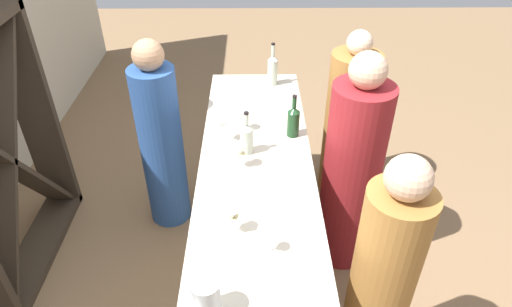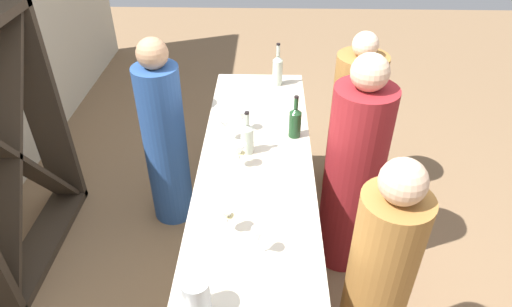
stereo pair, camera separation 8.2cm
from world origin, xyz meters
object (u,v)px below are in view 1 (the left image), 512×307
at_px(wine_glass_near_left, 264,236).
at_px(wine_glass_near_right, 241,116).
at_px(wine_rack, 1,162).
at_px(wine_glass_far_left, 232,216).
at_px(person_right_guest, 348,123).
at_px(person_left_guest, 380,288).
at_px(person_center_guest, 351,174).
at_px(person_server_behind, 161,144).
at_px(wine_glass_near_center, 240,152).
at_px(wine_bottle_leftmost_clear_pale, 247,137).
at_px(water_pitcher, 206,298).
at_px(wine_glass_far_center, 223,126).
at_px(wine_bottle_center_clear_pale, 273,69).
at_px(wine_bottle_second_left_olive_green, 293,121).

bearing_deg(wine_glass_near_left, wine_glass_near_right, 6.73).
height_order(wine_rack, wine_glass_far_left, wine_rack).
distance_m(wine_glass_near_left, person_right_guest, 1.88).
xyz_separation_m(person_left_guest, person_center_guest, (0.90, -0.02, 0.02)).
xyz_separation_m(wine_glass_far_left, person_server_behind, (1.17, 0.58, -0.38)).
bearing_deg(wine_glass_near_right, wine_glass_far_left, 178.39).
height_order(wine_glass_near_center, wine_glass_near_right, wine_glass_near_center).
distance_m(wine_glass_far_left, person_left_guest, 0.85).
distance_m(wine_rack, person_left_guest, 2.45).
height_order(person_left_guest, person_server_behind, person_left_guest).
bearing_deg(wine_glass_far_left, wine_glass_near_right, -1.61).
relative_size(wine_rack, person_right_guest, 1.20).
relative_size(wine_bottle_leftmost_clear_pale, wine_glass_near_right, 1.91).
height_order(wine_bottle_leftmost_clear_pale, water_pitcher, wine_bottle_leftmost_clear_pale).
height_order(wine_bottle_leftmost_clear_pale, person_left_guest, person_left_guest).
bearing_deg(wine_glass_far_center, wine_glass_far_left, -174.26).
relative_size(wine_rack, wine_glass_far_left, 11.55).
bearing_deg(wine_bottle_center_clear_pale, wine_glass_far_center, 156.68).
xyz_separation_m(wine_rack, wine_bottle_leftmost_clear_pale, (-0.07, -1.59, 0.23)).
xyz_separation_m(wine_glass_near_left, person_right_guest, (1.67, -0.74, -0.44)).
distance_m(wine_bottle_second_left_olive_green, person_center_guest, 0.55).
relative_size(wine_glass_far_center, person_center_guest, 0.10).
relative_size(wine_bottle_center_clear_pale, wine_glass_far_center, 2.19).
relative_size(wine_bottle_leftmost_clear_pale, wine_glass_near_left, 1.83).
distance_m(wine_bottle_second_left_olive_green, person_right_guest, 0.96).
bearing_deg(wine_glass_near_right, wine_glass_far_center, 139.54).
relative_size(wine_bottle_leftmost_clear_pale, wine_glass_far_center, 1.85).
height_order(wine_bottle_second_left_olive_green, person_left_guest, person_left_guest).
bearing_deg(water_pitcher, person_right_guest, -26.19).
relative_size(wine_glass_near_right, person_server_behind, 0.10).
xyz_separation_m(wine_glass_near_right, wine_glass_far_left, (-0.93, 0.03, -0.00)).
xyz_separation_m(wine_glass_near_right, water_pitcher, (-1.39, 0.11, -0.02)).
xyz_separation_m(wine_glass_near_center, wine_glass_far_left, (-0.53, 0.03, 0.00)).
bearing_deg(wine_glass_near_left, wine_bottle_center_clear_pale, -3.56).
bearing_deg(person_right_guest, person_left_guest, 89.33).
bearing_deg(wine_bottle_second_left_olive_green, wine_glass_near_right, 78.82).
bearing_deg(wine_bottle_second_left_olive_green, wine_bottle_leftmost_clear_pale, 122.14).
height_order(wine_glass_near_right, person_left_guest, person_left_guest).
distance_m(wine_glass_near_right, wine_glass_far_left, 0.93).
distance_m(wine_bottle_leftmost_clear_pale, person_center_guest, 0.78).
distance_m(wine_rack, person_center_guest, 2.29).
relative_size(water_pitcher, person_center_guest, 0.11).
height_order(wine_bottle_leftmost_clear_pale, wine_glass_far_center, wine_bottle_leftmost_clear_pale).
relative_size(wine_bottle_leftmost_clear_pale, water_pitcher, 1.55).
xyz_separation_m(wine_rack, water_pitcher, (-1.21, -1.44, 0.21)).
distance_m(wine_glass_near_center, person_left_guest, 1.05).
bearing_deg(wine_bottle_leftmost_clear_pale, wine_bottle_second_left_olive_green, -57.86).
bearing_deg(wine_glass_near_right, person_server_behind, 68.77).
distance_m(wine_glass_near_right, person_right_guest, 1.14).
relative_size(wine_bottle_leftmost_clear_pale, wine_bottle_second_left_olive_green, 0.98).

